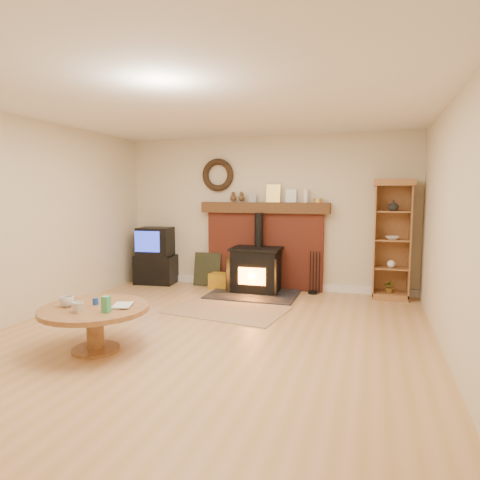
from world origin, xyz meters
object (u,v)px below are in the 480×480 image
(tv_unit, at_px, (156,257))
(curio_cabinet, at_px, (392,239))
(coffee_table, at_px, (94,315))
(wood_stove, at_px, (256,271))

(tv_unit, xyz_separation_m, curio_cabinet, (4.03, 0.08, 0.44))
(curio_cabinet, bearing_deg, coffee_table, -132.69)
(curio_cabinet, xyz_separation_m, coffee_table, (-3.02, -3.27, -0.54))
(coffee_table, bearing_deg, curio_cabinet, 47.31)
(wood_stove, xyz_separation_m, tv_unit, (-1.93, 0.19, 0.12))
(wood_stove, xyz_separation_m, curio_cabinet, (2.09, 0.28, 0.56))
(wood_stove, relative_size, curio_cabinet, 0.76)
(curio_cabinet, bearing_deg, wood_stove, -172.43)
(tv_unit, height_order, curio_cabinet, curio_cabinet)
(curio_cabinet, height_order, coffee_table, curio_cabinet)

